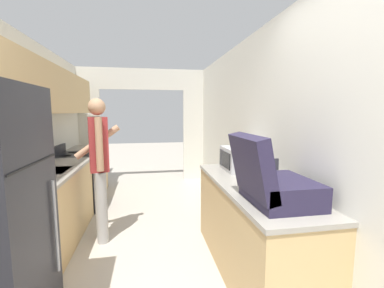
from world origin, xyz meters
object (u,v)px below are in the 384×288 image
object	(u,v)px
suitcase	(270,182)
book_stack	(253,176)
microwave	(241,159)
person	(99,165)
knife	(84,149)
range_oven	(78,180)

from	to	relation	value
suitcase	book_stack	size ratio (longest dim) A/B	1.97
microwave	person	bearing A→B (deg)	167.08
knife	suitcase	bearing A→B (deg)	-38.30
range_oven	knife	xyz separation A→B (m)	(0.00, 0.45, 0.45)
range_oven	person	xyz separation A→B (m)	(0.56, -1.19, 0.48)
microwave	knife	size ratio (longest dim) A/B	1.43
microwave	book_stack	size ratio (longest dim) A/B	1.57
book_stack	knife	size ratio (longest dim) A/B	0.91
person	book_stack	size ratio (longest dim) A/B	5.93
person	microwave	distance (m)	1.68
range_oven	microwave	world-z (taller)	microwave
suitcase	microwave	size ratio (longest dim) A/B	1.26
microwave	suitcase	bearing A→B (deg)	-99.15
range_oven	book_stack	distance (m)	3.01
suitcase	knife	bearing A→B (deg)	123.15
microwave	range_oven	bearing A→B (deg)	144.39
person	knife	size ratio (longest dim) A/B	5.41
person	range_oven	bearing A→B (deg)	11.51
range_oven	knife	bearing A→B (deg)	89.89
microwave	book_stack	world-z (taller)	microwave
person	book_stack	bearing A→B (deg)	-132.92
range_oven	book_stack	bearing A→B (deg)	-44.36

